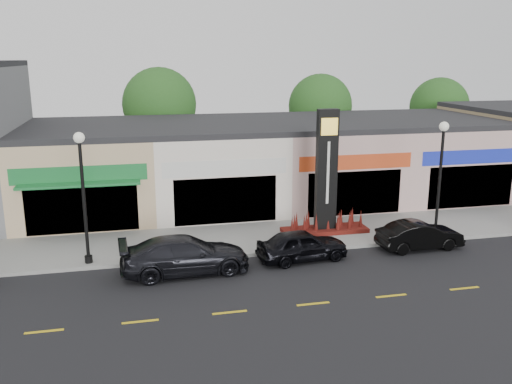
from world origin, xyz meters
TOP-DOWN VIEW (x-y plane):
  - ground at (0.00, 0.00)m, footprint 120.00×120.00m
  - sidewalk at (0.00, 4.35)m, footprint 52.00×4.30m
  - curb at (0.00, 2.10)m, footprint 52.00×0.20m
  - shop_beige at (-8.50, 11.46)m, footprint 7.00×10.85m
  - shop_cream at (-1.50, 11.47)m, footprint 7.00×10.01m
  - shop_pink_w at (5.50, 11.47)m, footprint 7.00×10.01m
  - shop_pink_e at (12.50, 11.47)m, footprint 7.00×10.01m
  - tree_rear_west at (-4.00, 19.50)m, footprint 5.20×5.20m
  - tree_rear_mid at (8.00, 19.50)m, footprint 4.80×4.80m
  - tree_rear_east at (18.00, 19.50)m, footprint 4.60×4.60m
  - lamp_west_near at (-8.00, 2.50)m, footprint 0.44×0.44m
  - lamp_east_near at (8.00, 2.50)m, footprint 0.44×0.44m
  - pylon_sign at (3.00, 4.20)m, footprint 4.20×1.30m
  - car_dark_sedan at (-4.12, 0.89)m, footprint 2.37×5.27m
  - car_black_sedan at (0.90, 1.20)m, footprint 2.01×4.06m
  - car_black_conv at (6.52, 1.37)m, footprint 1.48×3.92m

SIDE VIEW (x-z plane):
  - ground at x=0.00m, z-range 0.00..0.00m
  - sidewalk at x=0.00m, z-range 0.00..0.15m
  - curb at x=0.00m, z-range 0.00..0.15m
  - car_black_conv at x=6.52m, z-range 0.00..1.28m
  - car_black_sedan at x=0.90m, z-range 0.00..1.33m
  - car_dark_sedan at x=-4.12m, z-range 0.00..1.50m
  - pylon_sign at x=3.00m, z-range -0.73..5.27m
  - shop_cream at x=-1.50m, z-range 0.00..4.80m
  - shop_pink_w at x=5.50m, z-range 0.00..4.80m
  - shop_pink_e at x=12.50m, z-range 0.00..4.80m
  - shop_beige at x=-8.50m, z-range 0.00..4.80m
  - lamp_west_near at x=-8.00m, z-range 0.74..6.21m
  - lamp_east_near at x=8.00m, z-range 0.74..6.21m
  - tree_rear_east at x=18.00m, z-range 1.16..8.10m
  - tree_rear_mid at x=8.00m, z-range 1.24..8.53m
  - tree_rear_west at x=-4.00m, z-range 1.30..9.13m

